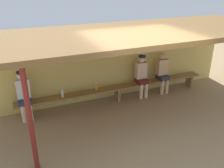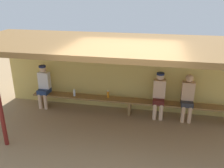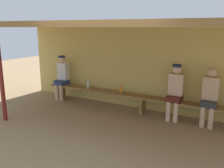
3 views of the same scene
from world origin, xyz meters
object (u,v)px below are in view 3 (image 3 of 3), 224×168
object	(u,v)px
bench	(143,99)
water_bottle_green	(121,89)
water_bottle_clear	(88,85)
support_post	(1,76)
player_leftmost	(62,75)
player_shirtless_tan	(210,95)
player_in_red	(175,89)

from	to	relation	value
bench	water_bottle_green	xyz separation A→B (m)	(-0.67, 0.05, 0.18)
bench	water_bottle_clear	distance (m)	1.70
support_post	player_leftmost	world-z (taller)	support_post
player_shirtless_tan	player_in_red	size ratio (longest dim) A/B	0.99
support_post	water_bottle_clear	distance (m)	2.35
bench	water_bottle_green	size ratio (longest dim) A/B	26.61
player_leftmost	player_in_red	bearing A→B (deg)	0.00
water_bottle_green	support_post	bearing A→B (deg)	-133.31
support_post	player_shirtless_tan	distance (m)	4.80
player_shirtless_tan	player_in_red	xyz separation A→B (m)	(-0.78, 0.00, 0.02)
player_leftmost	water_bottle_clear	xyz separation A→B (m)	(1.00, -0.04, -0.18)
support_post	bench	xyz separation A→B (m)	(2.69, 2.10, -0.71)
support_post	water_bottle_green	distance (m)	3.00
water_bottle_green	water_bottle_clear	bearing A→B (deg)	-175.26
support_post	player_in_red	distance (m)	4.11
support_post	bench	distance (m)	3.49
player_shirtless_tan	player_leftmost	bearing A→B (deg)	179.99
support_post	player_leftmost	xyz separation A→B (m)	(-0.00, 2.10, -0.35)
bench	player_leftmost	size ratio (longest dim) A/B	4.46
player_leftmost	water_bottle_green	xyz separation A→B (m)	(2.03, 0.04, -0.18)
support_post	player_leftmost	distance (m)	2.13
player_leftmost	water_bottle_green	bearing A→B (deg)	1.26
player_leftmost	player_in_red	size ratio (longest dim) A/B	1.00
player_leftmost	water_bottle_clear	distance (m)	1.02
water_bottle_green	player_leftmost	bearing A→B (deg)	-178.74
water_bottle_clear	player_shirtless_tan	bearing A→B (deg)	0.70
support_post	player_in_red	xyz separation A→B (m)	(3.52, 2.10, -0.35)
player_in_red	water_bottle_green	size ratio (longest dim) A/B	5.97
support_post	player_leftmost	size ratio (longest dim) A/B	1.64
bench	player_leftmost	distance (m)	2.72
support_post	water_bottle_clear	size ratio (longest dim) A/B	10.21
player_shirtless_tan	water_bottle_clear	bearing A→B (deg)	-179.30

